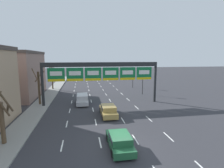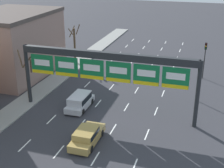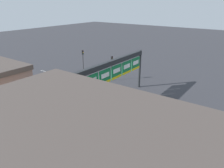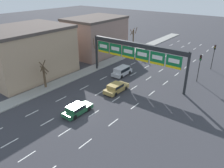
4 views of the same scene
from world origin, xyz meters
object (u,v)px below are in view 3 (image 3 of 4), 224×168
at_px(tree_bare_closest, 51,108).
at_px(tree_bare_second, 152,158).
at_px(suv_silver, 94,106).
at_px(car_green, 208,132).
at_px(traffic_light_mid_block, 83,57).
at_px(traffic_light_near_gantry, 112,63).
at_px(sign_gantry, 110,70).
at_px(car_gold, 145,110).

height_order(tree_bare_closest, tree_bare_second, tree_bare_closest).
bearing_deg(tree_bare_closest, suv_silver, -6.04).
height_order(car_green, traffic_light_mid_block, traffic_light_mid_block).
height_order(traffic_light_mid_block, tree_bare_closest, tree_bare_closest).
bearing_deg(traffic_light_near_gantry, traffic_light_mid_block, 88.13).
bearing_deg(suv_silver, traffic_light_mid_block, 47.36).
height_order(suv_silver, car_green, suv_silver).
height_order(traffic_light_near_gantry, tree_bare_closest, tree_bare_closest).
distance_m(sign_gantry, tree_bare_second, 15.68).
bearing_deg(tree_bare_closest, car_gold, -35.02).
xyz_separation_m(suv_silver, tree_bare_second, (-6.74, -12.22, 1.54)).
xyz_separation_m(sign_gantry, traffic_light_mid_block, (9.30, 13.97, -2.00)).
xyz_separation_m(sign_gantry, suv_silver, (-3.15, 0.45, -4.64)).
bearing_deg(traffic_light_near_gantry, car_green, -114.37).
bearing_deg(tree_bare_second, car_green, -13.51).
bearing_deg(tree_bare_second, tree_bare_closest, 89.68).
bearing_deg(suv_silver, tree_bare_closest, 173.96).
relative_size(sign_gantry, tree_bare_second, 3.96).
bearing_deg(traffic_light_near_gantry, tree_bare_second, -136.59).
distance_m(car_gold, traffic_light_mid_block, 21.99).
distance_m(traffic_light_near_gantry, tree_bare_closest, 19.51).
xyz_separation_m(car_green, tree_bare_closest, (-9.68, 15.27, 2.42)).
distance_m(traffic_light_mid_block, tree_bare_second, 32.12).
relative_size(suv_silver, car_gold, 0.96).
distance_m(car_gold, car_green, 8.29).
relative_size(tree_bare_closest, tree_bare_second, 1.23).
distance_m(car_green, tree_bare_closest, 18.24).
relative_size(car_green, traffic_light_near_gantry, 0.89).
distance_m(sign_gantry, suv_silver, 5.63).
distance_m(suv_silver, traffic_light_near_gantry, 13.70).
xyz_separation_m(sign_gantry, car_green, (-0.13, -14.11, -4.84)).
bearing_deg(car_gold, car_green, -91.96).
height_order(sign_gantry, traffic_light_mid_block, sign_gantry).
xyz_separation_m(car_gold, tree_bare_second, (-10.04, -5.94, 1.68)).
height_order(suv_silver, tree_bare_second, tree_bare_second).
bearing_deg(car_green, traffic_light_near_gantry, 65.63).
distance_m(traffic_light_near_gantry, tree_bare_second, 26.09).
bearing_deg(car_green, tree_bare_second, 166.49).
relative_size(car_green, tree_bare_second, 0.92).
bearing_deg(car_green, traffic_light_mid_block, 71.43).
bearing_deg(sign_gantry, tree_bare_second, -130.04).
bearing_deg(suv_silver, sign_gantry, -8.15).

